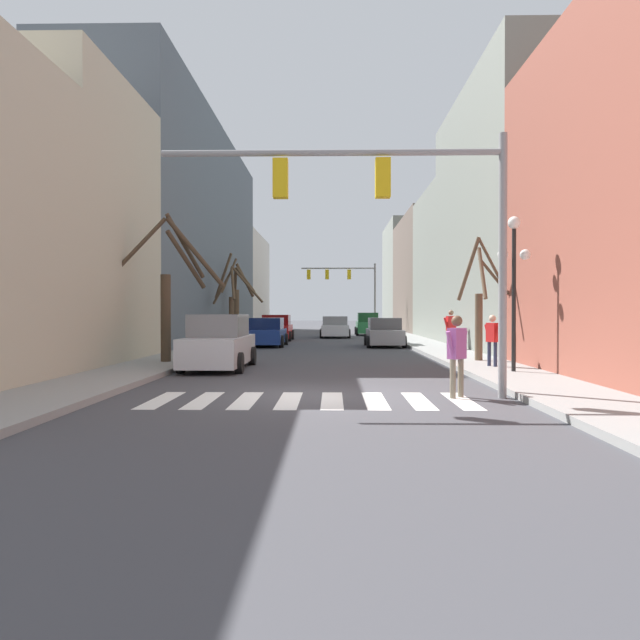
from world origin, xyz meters
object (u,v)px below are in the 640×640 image
street_lamp_right_corner (514,262)px  car_parked_left_mid (367,325)px  traffic_signal_far (347,282)px  pedestrian_waiting_at_curb (457,349)px  car_at_intersection (335,328)px  street_tree_left_mid (231,302)px  traffic_signal_near (397,204)px  street_tree_right_far (480,304)px  pedestrian_crossing_street (204,328)px  car_driving_toward_lane (277,328)px  street_tree_right_mid (238,300)px  car_parked_right_near (266,333)px  pedestrian_on_left_sidewalk (451,326)px  pedestrian_on_right_sidewalk (492,336)px  car_parked_left_near (384,333)px  street_tree_left_far (171,290)px  car_parked_left_far (219,344)px

street_lamp_right_corner → car_parked_left_mid: bearing=94.3°
traffic_signal_far → pedestrian_waiting_at_curb: (1.43, -40.58, -3.44)m
car_at_intersection → street_tree_left_mid: street_tree_left_mid is taller
traffic_signal_near → street_tree_right_far: 9.64m
pedestrian_waiting_at_curb → pedestrian_crossing_street: pedestrian_waiting_at_curb is taller
car_driving_toward_lane → pedestrian_crossing_street: (-2.72, -9.84, 0.31)m
car_at_intersection → street_tree_right_mid: street_tree_right_mid is taller
car_parked_left_mid → street_tree_right_mid: bearing=137.7°
car_parked_right_near → street_tree_right_far: street_tree_right_far is taller
car_parked_left_mid → street_tree_left_mid: size_ratio=0.81×
pedestrian_on_left_sidewalk → pedestrian_on_right_sidewalk: size_ratio=1.11×
traffic_signal_near → car_parked_left_mid: traffic_signal_near is taller
car_parked_left_near → pedestrian_waiting_at_curb: pedestrian_waiting_at_curb is taller
pedestrian_on_right_sidewalk → street_tree_left_far: size_ratio=0.31×
street_lamp_right_corner → street_tree_right_mid: bearing=117.1°
pedestrian_waiting_at_curb → street_tree_left_mid: 23.55m
car_parked_left_far → street_tree_left_far: bearing=55.0°
street_tree_right_far → street_tree_right_mid: 21.40m
car_driving_toward_lane → street_tree_right_far: (8.87, -18.47, 1.37)m
car_at_intersection → car_parked_right_near: size_ratio=0.98×
street_tree_left_far → street_tree_right_mid: street_tree_right_mid is taller
traffic_signal_near → pedestrian_on_left_sidewalk: 16.19m
pedestrian_waiting_at_curb → car_driving_toward_lane: bearing=57.4°
street_lamp_right_corner → car_parked_right_near: bearing=119.3°
traffic_signal_far → pedestrian_crossing_street: 24.81m
traffic_signal_far → pedestrian_on_right_sidewalk: (3.76, -34.42, -3.39)m
car_parked_right_near → car_parked_left_mid: bearing=-21.5°
car_parked_right_near → car_parked_left_near: bearing=-93.6°
car_driving_toward_lane → pedestrian_on_right_sidewalk: bearing=-157.5°
car_driving_toward_lane → street_tree_left_mid: size_ratio=0.85×
pedestrian_on_right_sidewalk → car_at_intersection: bearing=-17.5°
pedestrian_on_right_sidewalk → street_tree_right_mid: street_tree_right_mid is taller
car_driving_toward_lane → car_parked_left_near: bearing=-138.3°
pedestrian_on_right_sidewalk → car_parked_left_mid: bearing=-24.1°
car_parked_left_near → pedestrian_crossing_street: 9.52m
pedestrian_on_right_sidewalk → car_parked_left_near: bearing=-18.9°
car_parked_right_near → street_tree_right_mid: (-2.54, 6.47, 1.89)m
pedestrian_waiting_at_curb → street_tree_left_mid: bearing=65.3°
car_parked_left_mid → pedestrian_on_right_sidewalk: size_ratio=2.57×
traffic_signal_near → car_driving_toward_lane: bearing=100.6°
traffic_signal_near → street_tree_right_mid: traffic_signal_near is taller
car_parked_left_near → street_tree_right_mid: street_tree_right_mid is taller
pedestrian_on_right_sidewalk → street_tree_right_far: (0.19, 2.43, 1.05)m
car_at_intersection → street_tree_right_far: street_tree_right_far is taller
car_parked_left_far → pedestrian_on_right_sidewalk: car_parked_left_far is taller
pedestrian_waiting_at_curb → traffic_signal_near: bearing=135.9°
car_parked_right_near → pedestrian_on_left_sidewalk: bearing=-118.3°
pedestrian_on_left_sidewalk → car_parked_left_far: bearing=25.1°
pedestrian_crossing_street → pedestrian_on_right_sidewalk: size_ratio=0.98×
pedestrian_on_left_sidewalk → street_tree_right_mid: (-11.62, 11.36, 1.41)m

